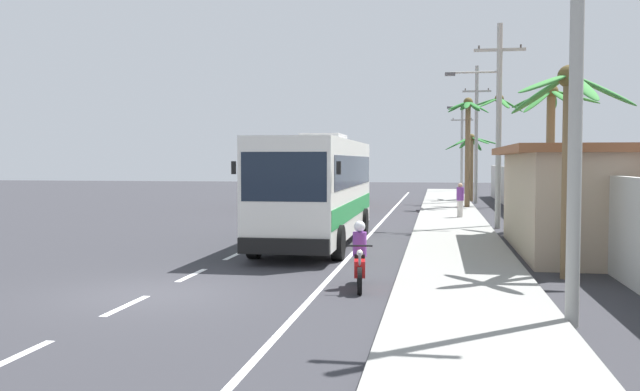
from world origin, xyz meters
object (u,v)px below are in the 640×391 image
at_px(coach_bus_far_lane, 312,175).
at_px(palm_nearest, 551,131).
at_px(utility_pole_nearest, 576,63).
at_px(palm_fourth, 568,123).
at_px(utility_pole_mid, 497,119).
at_px(palm_second, 499,129).
at_px(motorcycle_beside_bus, 360,261).
at_px(coach_bus_foreground, 318,186).
at_px(palm_third, 471,153).
at_px(palm_farthest, 468,131).
at_px(utility_pole_distant, 462,147).
at_px(pedestrian_near_kerb, 460,199).
at_px(utility_pole_far, 475,131).

xyz_separation_m(coach_bus_far_lane, palm_nearest, (12.29, -13.64, 2.06)).
height_order(utility_pole_nearest, palm_fourth, utility_pole_nearest).
height_order(utility_pole_mid, palm_second, utility_pole_mid).
relative_size(coach_bus_far_lane, palm_nearest, 1.79).
relative_size(utility_pole_nearest, palm_second, 1.25).
relative_size(motorcycle_beside_bus, palm_second, 0.28).
height_order(palm_nearest, palm_second, palm_second).
xyz_separation_m(coach_bus_foreground, palm_fourth, (7.25, -6.05, 1.82)).
relative_size(palm_third, palm_farthest, 0.72).
height_order(coach_bus_foreground, motorcycle_beside_bus, coach_bus_foreground).
xyz_separation_m(utility_pole_distant, palm_fourth, (0.89, -48.42, -0.38)).
bearing_deg(palm_third, coach_bus_far_lane, -142.20).
bearing_deg(coach_bus_far_lane, palm_third, 37.80).
xyz_separation_m(motorcycle_beside_bus, palm_nearest, (6.23, 13.57, 3.47)).
height_order(pedestrian_near_kerb, utility_pole_distant, utility_pole_distant).
bearing_deg(palm_fourth, motorcycle_beside_bus, -156.43).
xyz_separation_m(motorcycle_beside_bus, palm_second, (5.49, 28.90, 4.29)).
bearing_deg(palm_nearest, utility_pole_distant, 93.50).
height_order(utility_pole_nearest, utility_pole_far, utility_pole_far).
bearing_deg(coach_bus_far_lane, pedestrian_near_kerb, -42.78).
xyz_separation_m(coach_bus_far_lane, motorcycle_beside_bus, (6.06, -27.21, -1.41)).
relative_size(coach_bus_far_lane, utility_pole_nearest, 1.22).
height_order(utility_pole_mid, palm_third, utility_pole_mid).
relative_size(coach_bus_foreground, palm_fourth, 2.11).
xyz_separation_m(utility_pole_nearest, utility_pole_mid, (0.14, 17.85, 0.10)).
distance_m(pedestrian_near_kerb, utility_pole_nearest, 22.30).
bearing_deg(motorcycle_beside_bus, utility_pole_nearest, -36.50).
xyz_separation_m(coach_bus_far_lane, pedestrian_near_kerb, (8.91, -8.24, -1.02)).
distance_m(palm_nearest, palm_second, 15.37).
height_order(coach_bus_far_lane, palm_third, palm_third).
xyz_separation_m(palm_nearest, palm_second, (-0.75, 15.33, 0.82)).
relative_size(utility_pole_nearest, utility_pole_far, 0.94).
relative_size(pedestrian_near_kerb, palm_fourth, 0.32).
bearing_deg(pedestrian_near_kerb, palm_nearest, 131.27).
distance_m(coach_bus_foreground, pedestrian_near_kerb, 12.03).
bearing_deg(utility_pole_distant, utility_pole_far, -89.08).
bearing_deg(palm_third, utility_pole_distant, 90.49).
bearing_deg(utility_pole_mid, coach_bus_foreground, -134.72).
distance_m(palm_third, palm_fourth, 32.98).
bearing_deg(coach_bus_foreground, utility_pole_distant, 81.46).
bearing_deg(palm_second, palm_nearest, -87.21).
bearing_deg(palm_third, palm_fourth, -88.68).
bearing_deg(palm_fourth, coach_bus_far_lane, 113.54).
bearing_deg(motorcycle_beside_bus, palm_fourth, 23.57).
height_order(utility_pole_mid, utility_pole_distant, utility_pole_mid).
relative_size(utility_pole_mid, palm_nearest, 1.46).
relative_size(utility_pole_distant, palm_third, 1.67).
bearing_deg(utility_pole_far, utility_pole_distant, 90.92).
distance_m(pedestrian_near_kerb, palm_nearest, 7.08).
bearing_deg(palm_third, utility_pole_far, -86.35).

